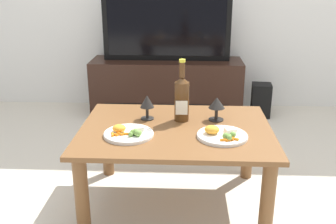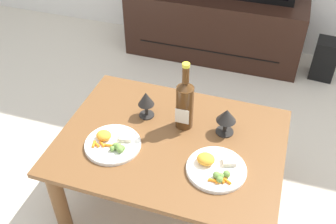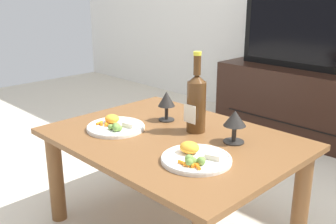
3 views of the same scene
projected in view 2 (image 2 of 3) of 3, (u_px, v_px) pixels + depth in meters
The scene contains 9 objects.
ground_plane at pixel (170, 201), 2.06m from camera, with size 6.40×6.40×0.00m, color beige.
dining_table at pixel (171, 152), 1.82m from camera, with size 1.02×0.76×0.46m.
tv_stand at pixel (214, 27), 3.03m from camera, with size 1.36×0.41×0.50m.
floor_speaker at pixel (325, 59), 2.86m from camera, with size 0.17×0.17×0.30m, color black.
wine_bottle at pixel (185, 103), 1.75m from camera, with size 0.08×0.08×0.35m.
goblet_left at pixel (146, 100), 1.84m from camera, with size 0.08×0.08×0.14m.
goblet_right at pixel (226, 117), 1.75m from camera, with size 0.09×0.09×0.13m.
dinner_plate_left at pixel (112, 143), 1.73m from camera, with size 0.26×0.26×0.05m.
dinner_plate_right at pixel (216, 168), 1.62m from camera, with size 0.26×0.26×0.05m.
Camera 2 is at (0.38, -1.21, 1.69)m, focal length 41.29 mm.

